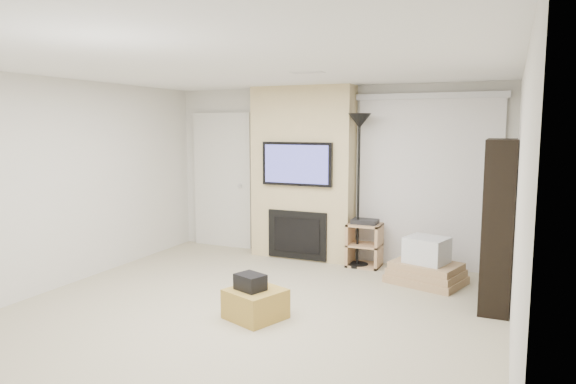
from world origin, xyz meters
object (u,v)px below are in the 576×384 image
at_px(floor_lamp, 359,147).
at_px(ottoman, 255,304).
at_px(av_stand, 364,242).
at_px(box_stack, 426,266).
at_px(bookshelf, 498,225).

bearing_deg(floor_lamp, ottoman, -100.03).
distance_m(av_stand, box_stack, 1.02).
distance_m(ottoman, box_stack, 2.36).
height_order(floor_lamp, av_stand, floor_lamp).
height_order(ottoman, box_stack, box_stack).
xyz_separation_m(box_stack, bookshelf, (0.80, -0.56, 0.68)).
distance_m(floor_lamp, av_stand, 1.31).
distance_m(floor_lamp, box_stack, 1.80).
xyz_separation_m(ottoman, av_stand, (0.50, 2.34, 0.20)).
height_order(av_stand, bookshelf, bookshelf).
xyz_separation_m(ottoman, box_stack, (1.40, 1.89, 0.07)).
distance_m(box_stack, bookshelf, 1.20).
bearing_deg(av_stand, floor_lamp, -155.35).
height_order(floor_lamp, bookshelf, floor_lamp).
relative_size(ottoman, box_stack, 0.50).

